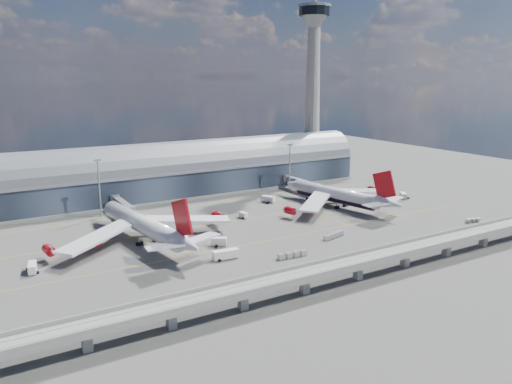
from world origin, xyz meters
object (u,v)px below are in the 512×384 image
service_truck_4 (243,215)px  cargo_train_1 (292,255)px  cargo_train_2 (473,220)px  service_truck_0 (32,268)px  service_truck_3 (403,196)px  control_tower (313,91)px  floodlight_mast_left (99,187)px  airliner_right (338,195)px  airliner_left (145,225)px  service_truck_5 (268,199)px  floodlight_mast_right (290,166)px  service_truck_2 (226,254)px  service_truck_1 (219,242)px  cargo_train_0 (334,235)px

service_truck_4 → cargo_train_1: (-9.57, -51.20, -0.33)m
cargo_train_2 → service_truck_0: bearing=65.1°
service_truck_3 → control_tower: bearing=126.2°
service_truck_0 → floodlight_mast_left: bearing=66.4°
airliner_right → airliner_left: bearing=170.7°
service_truck_5 → airliner_right: bearing=-75.6°
service_truck_0 → floodlight_mast_right: bearing=30.9°
service_truck_2 → floodlight_mast_right: bearing=-40.9°
floodlight_mast_right → airliner_right: (0.74, -39.11, -8.05)m
service_truck_4 → service_truck_5: size_ratio=0.67×
service_truck_1 → cargo_train_1: bearing=-114.6°
control_tower → cargo_train_1: bearing=-129.1°
control_tower → floodlight_mast_right: control_tower is taller
cargo_train_2 → service_truck_5: bearing=24.4°
floodlight_mast_left → service_truck_0: (-34.50, -53.59, -12.13)m
control_tower → airliner_left: bearing=-151.1°
control_tower → service_truck_2: control_tower is taller
service_truck_0 → cargo_train_2: size_ratio=0.99×
service_truck_4 → service_truck_2: bearing=-131.6°
service_truck_2 → service_truck_5: bearing=-37.3°
service_truck_1 → service_truck_3: size_ratio=0.95×
service_truck_3 → airliner_left: bearing=-147.6°
airliner_left → control_tower: bearing=21.1°
service_truck_2 → floodlight_mast_left: bearing=22.3°
floodlight_mast_left → service_truck_2: floodlight_mast_left is taller
service_truck_0 → service_truck_3: 174.55m
service_truck_0 → cargo_train_0: service_truck_0 is taller
floodlight_mast_right → service_truck_1: 95.77m
floodlight_mast_left → cargo_train_0: (69.19, -75.06, -12.67)m
floodlight_mast_left → service_truck_0: size_ratio=3.52×
cargo_train_1 → airliner_right: bearing=-55.3°
cargo_train_1 → cargo_train_2: cargo_train_1 is taller
floodlight_mast_right → cargo_train_2: (33.25, -88.74, -12.79)m
service_truck_5 → cargo_train_0: 60.27m
control_tower → service_truck_5: control_tower is taller
service_truck_1 → service_truck_5: bearing=-16.2°
floodlight_mast_left → service_truck_0: floodlight_mast_left is taller
airliner_left → service_truck_3: airliner_left is taller
control_tower → service_truck_0: bearing=-154.3°
floodlight_mast_right → service_truck_0: floodlight_mast_right is taller
control_tower → cargo_train_0: bearing=-122.6°
floodlight_mast_right → cargo_train_2: bearing=-69.5°
floodlight_mast_left → service_truck_1: floodlight_mast_left is taller
service_truck_3 → floodlight_mast_left: bearing=-164.9°
floodlight_mast_right → cargo_train_1: 102.63m
cargo_train_0 → cargo_train_2: 65.51m
service_truck_4 → service_truck_5: (24.05, 18.14, 0.32)m
control_tower → service_truck_3: (4.76, -71.48, -50.14)m
service_truck_4 → cargo_train_2: size_ratio=0.63×
service_truck_0 → service_truck_5: 117.85m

